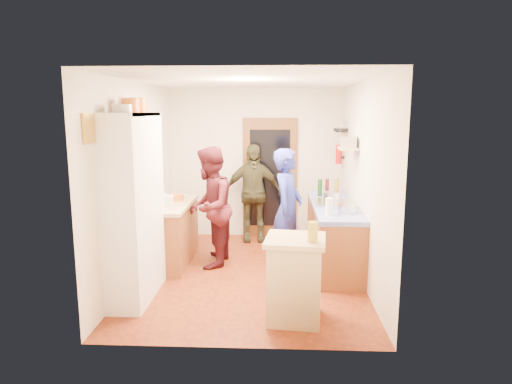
# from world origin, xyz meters

# --- Properties ---
(floor) EXTENTS (3.00, 4.00, 0.02)m
(floor) POSITION_xyz_m (0.00, 0.00, -0.01)
(floor) COLOR maroon
(floor) RESTS_ON ground
(ceiling) EXTENTS (3.00, 4.00, 0.02)m
(ceiling) POSITION_xyz_m (0.00, 0.00, 2.61)
(ceiling) COLOR silver
(ceiling) RESTS_ON ground
(wall_back) EXTENTS (3.00, 0.02, 2.60)m
(wall_back) POSITION_xyz_m (0.00, 2.01, 1.30)
(wall_back) COLOR silver
(wall_back) RESTS_ON ground
(wall_front) EXTENTS (3.00, 0.02, 2.60)m
(wall_front) POSITION_xyz_m (0.00, -2.01, 1.30)
(wall_front) COLOR silver
(wall_front) RESTS_ON ground
(wall_left) EXTENTS (0.02, 4.00, 2.60)m
(wall_left) POSITION_xyz_m (-1.51, 0.00, 1.30)
(wall_left) COLOR silver
(wall_left) RESTS_ON ground
(wall_right) EXTENTS (0.02, 4.00, 2.60)m
(wall_right) POSITION_xyz_m (1.51, 0.00, 1.30)
(wall_right) COLOR silver
(wall_right) RESTS_ON ground
(door_frame) EXTENTS (0.95, 0.06, 2.10)m
(door_frame) POSITION_xyz_m (0.25, 1.97, 1.05)
(door_frame) COLOR brown
(door_frame) RESTS_ON ground
(door_glass) EXTENTS (0.70, 0.02, 1.70)m
(door_glass) POSITION_xyz_m (0.25, 1.94, 1.05)
(door_glass) COLOR black
(door_glass) RESTS_ON door_frame
(hutch_body) EXTENTS (0.40, 1.20, 2.20)m
(hutch_body) POSITION_xyz_m (-1.30, -0.80, 1.10)
(hutch_body) COLOR white
(hutch_body) RESTS_ON ground
(hutch_top_shelf) EXTENTS (0.40, 1.14, 0.04)m
(hutch_top_shelf) POSITION_xyz_m (-1.30, -0.80, 2.18)
(hutch_top_shelf) COLOR white
(hutch_top_shelf) RESTS_ON hutch_body
(plate_stack) EXTENTS (0.21, 0.21, 0.09)m
(plate_stack) POSITION_xyz_m (-1.30, -1.07, 2.24)
(plate_stack) COLOR white
(plate_stack) RESTS_ON hutch_top_shelf
(orange_pot_a) EXTENTS (0.20, 0.20, 0.16)m
(orange_pot_a) POSITION_xyz_m (-1.30, -0.77, 2.28)
(orange_pot_a) COLOR orange
(orange_pot_a) RESTS_ON hutch_top_shelf
(orange_pot_b) EXTENTS (0.20, 0.20, 0.18)m
(orange_pot_b) POSITION_xyz_m (-1.30, -0.48, 2.29)
(orange_pot_b) COLOR orange
(orange_pot_b) RESTS_ON hutch_top_shelf
(left_counter_base) EXTENTS (0.60, 1.40, 0.85)m
(left_counter_base) POSITION_xyz_m (-1.20, 0.45, 0.42)
(left_counter_base) COLOR brown
(left_counter_base) RESTS_ON ground
(left_counter_top) EXTENTS (0.64, 1.44, 0.05)m
(left_counter_top) POSITION_xyz_m (-1.20, 0.45, 0.88)
(left_counter_top) COLOR tan
(left_counter_top) RESTS_ON left_counter_base
(toaster) EXTENTS (0.28, 0.22, 0.19)m
(toaster) POSITION_xyz_m (-1.15, -0.01, 0.99)
(toaster) COLOR white
(toaster) RESTS_ON left_counter_top
(kettle) EXTENTS (0.17, 0.17, 0.17)m
(kettle) POSITION_xyz_m (-1.25, 0.24, 0.99)
(kettle) COLOR white
(kettle) RESTS_ON left_counter_top
(orange_bowl) EXTENTS (0.23, 0.23, 0.10)m
(orange_bowl) POSITION_xyz_m (-1.12, 0.62, 0.95)
(orange_bowl) COLOR orange
(orange_bowl) RESTS_ON left_counter_top
(chopping_board) EXTENTS (0.35, 0.30, 0.02)m
(chopping_board) POSITION_xyz_m (-1.18, 0.93, 0.91)
(chopping_board) COLOR tan
(chopping_board) RESTS_ON left_counter_top
(right_counter_base) EXTENTS (0.60, 2.20, 0.84)m
(right_counter_base) POSITION_xyz_m (1.20, 0.50, 0.42)
(right_counter_base) COLOR brown
(right_counter_base) RESTS_ON ground
(right_counter_top) EXTENTS (0.62, 2.22, 0.06)m
(right_counter_top) POSITION_xyz_m (1.20, 0.50, 0.87)
(right_counter_top) COLOR #081EB0
(right_counter_top) RESTS_ON right_counter_base
(hob) EXTENTS (0.55, 0.58, 0.04)m
(hob) POSITION_xyz_m (1.20, 0.40, 0.92)
(hob) COLOR silver
(hob) RESTS_ON right_counter_top
(pot_on_hob) EXTENTS (0.22, 0.22, 0.14)m
(pot_on_hob) POSITION_xyz_m (1.15, 0.42, 1.01)
(pot_on_hob) COLOR silver
(pot_on_hob) RESTS_ON hob
(bottle_a) EXTENTS (0.08, 0.08, 0.27)m
(bottle_a) POSITION_xyz_m (1.05, 1.09, 1.03)
(bottle_a) COLOR #143F14
(bottle_a) RESTS_ON right_counter_top
(bottle_b) EXTENTS (0.07, 0.07, 0.25)m
(bottle_b) POSITION_xyz_m (1.18, 1.26, 1.02)
(bottle_b) COLOR #591419
(bottle_b) RESTS_ON right_counter_top
(bottle_c) EXTENTS (0.08, 0.08, 0.28)m
(bottle_c) POSITION_xyz_m (1.31, 1.09, 1.04)
(bottle_c) COLOR olive
(bottle_c) RESTS_ON right_counter_top
(paper_towel) EXTENTS (0.12, 0.12, 0.21)m
(paper_towel) POSITION_xyz_m (1.05, -0.21, 1.01)
(paper_towel) COLOR white
(paper_towel) RESTS_ON right_counter_top
(mixing_bowl) EXTENTS (0.28, 0.28, 0.10)m
(mixing_bowl) POSITION_xyz_m (1.30, -0.10, 0.95)
(mixing_bowl) COLOR silver
(mixing_bowl) RESTS_ON right_counter_top
(island_base) EXTENTS (0.61, 0.61, 0.86)m
(island_base) POSITION_xyz_m (0.57, -1.36, 0.43)
(island_base) COLOR tan
(island_base) RESTS_ON ground
(island_top) EXTENTS (0.68, 0.68, 0.05)m
(island_top) POSITION_xyz_m (0.57, -1.36, 0.89)
(island_top) COLOR tan
(island_top) RESTS_ON island_base
(cutting_board) EXTENTS (0.38, 0.32, 0.02)m
(cutting_board) POSITION_xyz_m (0.53, -1.30, 0.90)
(cutting_board) COLOR white
(cutting_board) RESTS_ON island_top
(oil_jar) EXTENTS (0.11, 0.11, 0.21)m
(oil_jar) POSITION_xyz_m (0.74, -1.50, 1.01)
(oil_jar) COLOR #AD9E2D
(oil_jar) RESTS_ON island_top
(pan_rail) EXTENTS (0.02, 0.65, 0.02)m
(pan_rail) POSITION_xyz_m (1.46, 1.52, 2.05)
(pan_rail) COLOR silver
(pan_rail) RESTS_ON wall_right
(pan_hang_a) EXTENTS (0.18, 0.18, 0.05)m
(pan_hang_a) POSITION_xyz_m (1.40, 1.35, 1.92)
(pan_hang_a) COLOR black
(pan_hang_a) RESTS_ON pan_rail
(pan_hang_b) EXTENTS (0.16, 0.16, 0.05)m
(pan_hang_b) POSITION_xyz_m (1.40, 1.55, 1.90)
(pan_hang_b) COLOR black
(pan_hang_b) RESTS_ON pan_rail
(pan_hang_c) EXTENTS (0.17, 0.17, 0.05)m
(pan_hang_c) POSITION_xyz_m (1.40, 1.75, 1.91)
(pan_hang_c) COLOR black
(pan_hang_c) RESTS_ON pan_rail
(wall_shelf) EXTENTS (0.26, 0.42, 0.03)m
(wall_shelf) POSITION_xyz_m (1.37, 0.45, 1.70)
(wall_shelf) COLOR tan
(wall_shelf) RESTS_ON wall_right
(radio) EXTENTS (0.26, 0.33, 0.15)m
(radio) POSITION_xyz_m (1.37, 0.45, 1.79)
(radio) COLOR silver
(radio) RESTS_ON wall_shelf
(ext_bracket) EXTENTS (0.06, 0.10, 0.04)m
(ext_bracket) POSITION_xyz_m (1.47, 1.70, 1.45)
(ext_bracket) COLOR black
(ext_bracket) RESTS_ON wall_right
(fire_extinguisher) EXTENTS (0.11, 0.11, 0.32)m
(fire_extinguisher) POSITION_xyz_m (1.41, 1.70, 1.50)
(fire_extinguisher) COLOR red
(fire_extinguisher) RESTS_ON wall_right
(picture_frame) EXTENTS (0.03, 0.25, 0.30)m
(picture_frame) POSITION_xyz_m (-1.48, -1.55, 2.05)
(picture_frame) COLOR gold
(picture_frame) RESTS_ON wall_left
(person_hob) EXTENTS (0.57, 0.71, 1.71)m
(person_hob) POSITION_xyz_m (0.55, 0.26, 0.85)
(person_hob) COLOR #273196
(person_hob) RESTS_ON ground
(person_left) EXTENTS (0.71, 0.88, 1.73)m
(person_left) POSITION_xyz_m (-0.55, 0.38, 0.86)
(person_left) COLOR #45141A
(person_left) RESTS_ON ground
(person_back) EXTENTS (1.02, 0.52, 1.67)m
(person_back) POSITION_xyz_m (-0.03, 1.66, 0.84)
(person_back) COLOR #37361F
(person_back) RESTS_ON ground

